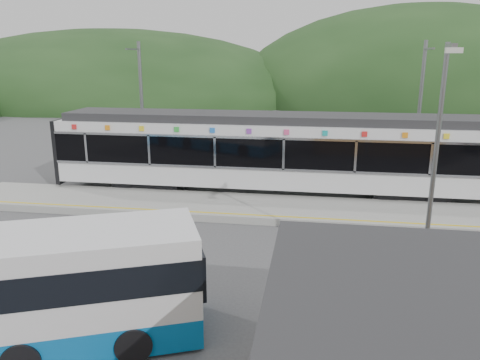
# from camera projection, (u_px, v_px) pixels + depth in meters

# --- Properties ---
(ground) EXTENTS (120.00, 120.00, 0.00)m
(ground) POSITION_uv_depth(u_px,v_px,m) (251.00, 242.00, 16.34)
(ground) COLOR #4C4C4F
(ground) RESTS_ON ground
(hills) EXTENTS (146.00, 149.00, 26.00)m
(hills) POSITION_uv_depth(u_px,v_px,m) (407.00, 204.00, 20.44)
(hills) COLOR #1E3D19
(hills) RESTS_ON ground
(platform) EXTENTS (26.00, 3.20, 0.30)m
(platform) POSITION_uv_depth(u_px,v_px,m) (262.00, 208.00, 19.45)
(platform) COLOR #9E9E99
(platform) RESTS_ON ground
(yellow_line) EXTENTS (26.00, 0.10, 0.01)m
(yellow_line) POSITION_uv_depth(u_px,v_px,m) (258.00, 215.00, 18.17)
(yellow_line) COLOR yellow
(yellow_line) RESTS_ON platform
(train) EXTENTS (20.44, 3.01, 3.74)m
(train) POSITION_uv_depth(u_px,v_px,m) (275.00, 151.00, 21.48)
(train) COLOR black
(train) RESTS_ON ground
(catenary_mast_west) EXTENTS (0.18, 1.80, 7.00)m
(catenary_mast_west) POSITION_uv_depth(u_px,v_px,m) (142.00, 107.00, 24.62)
(catenary_mast_west) COLOR slate
(catenary_mast_west) RESTS_ON ground
(catenary_mast_east) EXTENTS (0.18, 1.80, 7.00)m
(catenary_mast_east) POSITION_uv_depth(u_px,v_px,m) (419.00, 112.00, 22.50)
(catenary_mast_east) COLOR slate
(catenary_mast_east) RESTS_ON ground
(lamp_post) EXTENTS (0.37, 1.16, 6.63)m
(lamp_post) POSITION_uv_depth(u_px,v_px,m) (437.00, 155.00, 11.56)
(lamp_post) COLOR slate
(lamp_post) RESTS_ON ground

